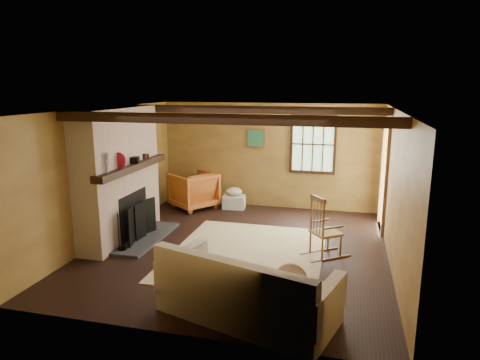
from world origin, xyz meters
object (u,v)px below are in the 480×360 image
(fireplace, at_px, (120,180))
(laundry_basket, at_px, (234,202))
(rocking_chair, at_px, (324,231))
(sofa, at_px, (245,295))
(armchair, at_px, (193,190))

(fireplace, height_order, laundry_basket, fireplace)
(fireplace, height_order, rocking_chair, fireplace)
(fireplace, distance_m, laundry_basket, 2.97)
(sofa, xyz_separation_m, armchair, (-2.30, 4.40, 0.11))
(armchair, bearing_deg, rocking_chair, 91.22)
(fireplace, distance_m, armchair, 2.37)
(rocking_chair, xyz_separation_m, laundry_basket, (-2.18, 2.38, -0.29))
(laundry_basket, bearing_deg, sofa, -73.30)
(rocking_chair, bearing_deg, fireplace, 52.80)
(fireplace, bearing_deg, laundry_basket, 57.82)
(fireplace, xyz_separation_m, sofa, (2.88, -2.22, -0.79))
(fireplace, relative_size, armchair, 2.59)
(sofa, distance_m, laundry_basket, 4.80)
(rocking_chair, bearing_deg, sofa, 123.02)
(rocking_chair, relative_size, laundry_basket, 2.10)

